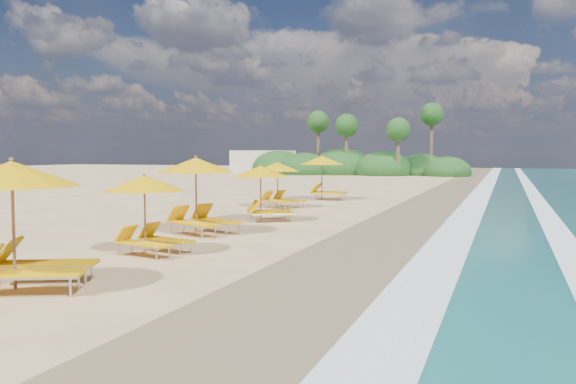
% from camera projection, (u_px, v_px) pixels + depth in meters
% --- Properties ---
extents(ground, '(160.00, 160.00, 0.00)m').
position_uv_depth(ground, '(288.00, 227.00, 19.37)').
color(ground, '#D5B37D').
rests_on(ground, ground).
extents(wet_sand, '(4.00, 160.00, 0.01)m').
position_uv_depth(wet_sand, '(405.00, 233.00, 17.92)').
color(wet_sand, olive).
rests_on(wet_sand, ground).
extents(surf_foam, '(4.00, 160.00, 0.01)m').
position_uv_depth(surf_foam, '(496.00, 237.00, 16.95)').
color(surf_foam, white).
rests_on(surf_foam, ground).
extents(station_0, '(3.25, 3.24, 2.46)m').
position_uv_depth(station_0, '(24.00, 215.00, 10.49)').
color(station_0, olive).
rests_on(station_0, ground).
extents(station_1, '(2.45, 2.34, 2.03)m').
position_uv_depth(station_1, '(149.00, 209.00, 14.18)').
color(station_1, olive).
rests_on(station_1, ground).
extents(station_2, '(3.19, 3.15, 2.46)m').
position_uv_depth(station_2, '(200.00, 190.00, 17.72)').
color(station_2, olive).
rests_on(station_2, ground).
extents(station_3, '(2.86, 2.86, 2.12)m').
position_uv_depth(station_3, '(265.00, 189.00, 21.02)').
color(station_3, olive).
rests_on(station_3, ground).
extents(station_4, '(2.79, 2.75, 2.16)m').
position_uv_depth(station_4, '(280.00, 181.00, 26.11)').
color(station_4, olive).
rests_on(station_4, ground).
extents(station_5, '(2.81, 2.66, 2.43)m').
position_uv_depth(station_5, '(325.00, 174.00, 30.53)').
color(station_5, olive).
rests_on(station_5, ground).
extents(treeline, '(25.80, 8.80, 9.74)m').
position_uv_depth(treeline, '(350.00, 166.00, 65.21)').
color(treeline, '#163D14').
rests_on(treeline, ground).
extents(beach_building, '(7.00, 5.00, 2.80)m').
position_uv_depth(beach_building, '(263.00, 162.00, 71.85)').
color(beach_building, beige).
rests_on(beach_building, ground).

